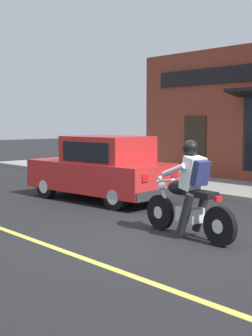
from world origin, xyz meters
TOP-DOWN VIEW (x-y plane):
  - ground_plane at (0.00, 0.00)m, footprint 80.00×80.00m
  - sidewalk_curb at (5.05, 3.00)m, footprint 2.60×22.00m
  - motorcycle_with_rider at (0.23, -0.27)m, footprint 0.60×2.02m
  - car_hatchback at (1.47, 3.54)m, footprint 2.00×3.92m
  - trash_bin at (4.42, 6.24)m, footprint 0.56×0.56m

SIDE VIEW (x-z plane):
  - ground_plane at x=0.00m, z-range 0.00..0.00m
  - sidewalk_curb at x=5.05m, z-range 0.00..0.14m
  - trash_bin at x=4.42m, z-range 0.15..1.13m
  - motorcycle_with_rider at x=0.23m, z-range -0.13..1.49m
  - car_hatchback at x=1.47m, z-range -0.02..1.55m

